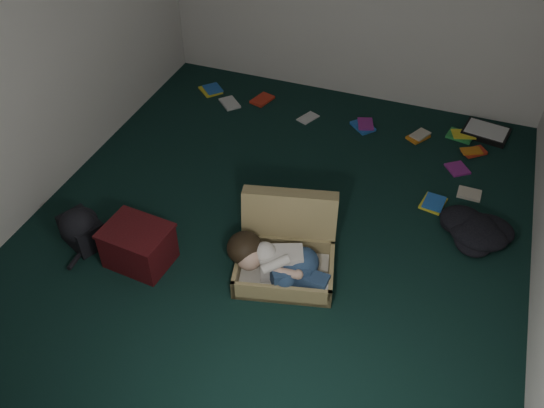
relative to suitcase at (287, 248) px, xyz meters
The scene contains 10 objects.
floor 0.47m from the suitcase, 117.99° to the left, with size 4.50×4.50×0.00m, color black.
wall_front 2.19m from the suitcase, 96.31° to the right, with size 4.50×4.50×0.00m, color silver.
wall_left 2.51m from the suitcase, behind, with size 4.50×4.50×0.00m, color silver.
suitcase is the anchor object (origin of this frame).
person 0.20m from the suitcase, 91.86° to the right, with size 0.82×0.40×0.33m.
maroon_bin 1.13m from the suitcase, 160.54° to the right, with size 0.52×0.43×0.34m.
backpack 1.64m from the suitcase, 167.70° to the right, with size 0.43×0.34×0.26m, color black, non-canonical shape.
clothing_pile 1.51m from the suitcase, 30.68° to the left, with size 0.48×0.39×0.15m, color black, non-canonical shape.
paper_tray 2.68m from the suitcase, 60.79° to the left, with size 0.48×0.39×0.06m.
book_scatter 1.89m from the suitcase, 84.50° to the left, with size 3.10×1.33×0.02m.
Camera 1 is at (1.16, -3.28, 3.33)m, focal length 38.00 mm.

